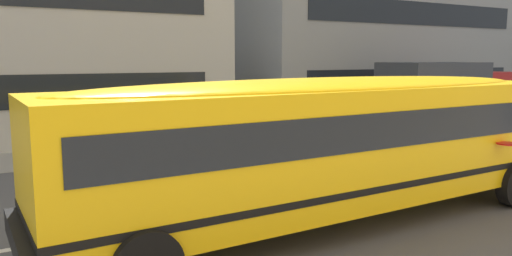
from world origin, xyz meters
name	(u,v)px	position (x,y,z in m)	size (l,w,h in m)	color
ground_plane	(418,180)	(0.00, 0.00, 0.00)	(400.00, 400.00, 0.00)	#4C4C4F
sidewalk_far	(265,138)	(0.00, 7.41, 0.01)	(120.00, 3.00, 0.01)	gray
lane_centreline	(418,179)	(0.00, 0.00, 0.00)	(110.00, 0.16, 0.01)	silver
school_bus	(341,137)	(-3.69, -1.47, 1.58)	(11.90, 2.82, 2.65)	yellow
box_truck	(446,94)	(7.13, 5.08, 1.54)	(6.04, 2.47, 2.82)	maroon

